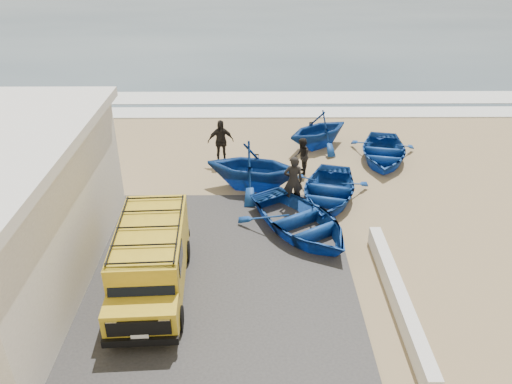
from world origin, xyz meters
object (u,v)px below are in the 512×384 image
object	(u,v)px
boat_near_right	(328,190)
boat_far_left	(318,129)
boat_near_left	(300,221)
fisherman_back	(221,141)
boat_mid_right	(383,152)
fisherman_middle	(302,156)
van	(151,259)
boat_mid_left	(253,166)
fisherman_front	(293,181)
parapet	(398,297)

from	to	relation	value
boat_near_right	boat_far_left	size ratio (longest dim) A/B	1.24
boat_near_left	fisherman_back	world-z (taller)	fisherman_back
boat_mid_right	fisherman_middle	xyz separation A→B (m)	(-3.59, -1.23, 0.36)
van	boat_near_left	size ratio (longest dim) A/B	1.07
boat_near_left	boat_mid_right	bearing A→B (deg)	22.46
van	boat_mid_left	bearing A→B (deg)	61.66
boat_near_right	fisherman_front	world-z (taller)	fisherman_front
boat_mid_left	fisherman_back	xyz separation A→B (m)	(-1.36, 2.37, -0.01)
van	boat_mid_right	world-z (taller)	van
parapet	fisherman_front	distance (m)	5.98
boat_mid_right	boat_far_left	distance (m)	3.03
fisherman_back	boat_far_left	bearing A→B (deg)	7.53
boat_near_left	boat_near_right	world-z (taller)	boat_near_left
boat_mid_right	fisherman_back	size ratio (longest dim) A/B	2.09
parapet	boat_mid_right	bearing A→B (deg)	79.49
van	boat_near_left	distance (m)	5.21
boat_far_left	fisherman_front	size ratio (longest dim) A/B	1.68
boat_near_left	van	bearing A→B (deg)	-178.34
boat_near_right	fisherman_front	bearing A→B (deg)	-154.03
fisherman_middle	fisherman_back	world-z (taller)	fisherman_back
boat_near_right	boat_mid_right	bearing A→B (deg)	65.81
boat_near_left	fisherman_back	bearing A→B (deg)	86.25
boat_far_left	boat_mid_right	bearing A→B (deg)	25.52
parapet	boat_near_left	world-z (taller)	boat_near_left
parapet	van	xyz separation A→B (m)	(-6.64, 0.71, 0.77)
boat_mid_left	fisherman_front	size ratio (longest dim) A/B	1.90
boat_mid_left	boat_mid_right	xyz separation A→B (m)	(5.53, 2.47, -0.54)
parapet	boat_near_right	bearing A→B (deg)	101.10
boat_mid_left	fisherman_front	xyz separation A→B (m)	(1.41, -1.20, -0.00)
fisherman_middle	fisherman_front	bearing A→B (deg)	-8.36
boat_mid_left	fisherman_middle	xyz separation A→B (m)	(1.94, 1.24, -0.18)
van	boat_mid_right	size ratio (longest dim) A/B	1.18
boat_far_left	fisherman_front	world-z (taller)	fisherman_front
boat_far_left	van	bearing A→B (deg)	-65.00
boat_near_right	fisherman_front	distance (m)	1.44
boat_near_right	fisherman_back	size ratio (longest dim) A/B	2.10
van	fisherman_back	bearing A→B (deg)	77.10
van	fisherman_front	distance (m)	6.32
boat_near_left	boat_mid_left	bearing A→B (deg)	84.78
boat_near_right	boat_mid_left	world-z (taller)	boat_mid_left
boat_mid_right	van	bearing A→B (deg)	-122.47
parapet	fisherman_middle	bearing A→B (deg)	103.61
boat_near_right	fisherman_front	xyz separation A→B (m)	(-1.31, -0.25, 0.54)
parapet	boat_far_left	distance (m)	10.63
van	fisherman_middle	distance (m)	8.58
boat_far_left	fisherman_back	bearing A→B (deg)	-104.62
parapet	fisherman_back	size ratio (longest dim) A/B	3.20
boat_near_right	boat_mid_right	size ratio (longest dim) A/B	1.00
boat_mid_right	fisherman_middle	size ratio (longest dim) A/B	2.57
boat_mid_right	fisherman_front	xyz separation A→B (m)	(-4.12, -3.67, 0.54)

